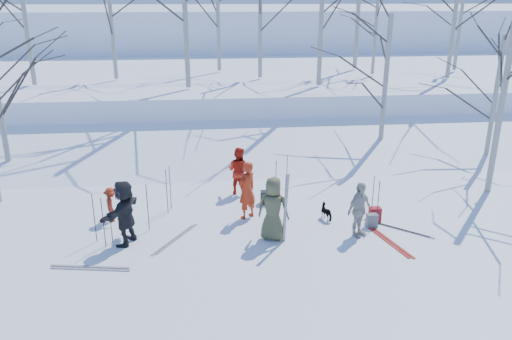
{
  "coord_description": "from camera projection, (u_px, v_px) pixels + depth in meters",
  "views": [
    {
      "loc": [
        -1.4,
        -11.94,
        6.04
      ],
      "look_at": [
        0.0,
        1.5,
        1.3
      ],
      "focal_mm": 35.0,
      "sensor_mm": 36.0,
      "label": 1
    }
  ],
  "objects": [
    {
      "name": "ski_pole_a",
      "position": [
        287.0,
        176.0,
        15.72
      ],
      "size": [
        0.02,
        0.02,
        1.34
      ],
      "primitive_type": "cylinder",
      "color": "black",
      "rests_on": "ground"
    },
    {
      "name": "ski_pole_i",
      "position": [
        110.0,
        218.0,
        12.7
      ],
      "size": [
        0.02,
        0.02,
        1.34
      ],
      "primitive_type": "cylinder",
      "color": "black",
      "rests_on": "ground"
    },
    {
      "name": "dog",
      "position": [
        327.0,
        212.0,
        14.16
      ],
      "size": [
        0.45,
        0.6,
        0.46
      ],
      "primitive_type": "imported",
      "rotation": [
        0.0,
        0.0,
        3.56
      ],
      "color": "black",
      "rests_on": "ground"
    },
    {
      "name": "ski_pole_c",
      "position": [
        103.0,
        223.0,
        12.45
      ],
      "size": [
        0.02,
        0.02,
        1.34
      ],
      "primitive_type": "cylinder",
      "color": "black",
      "rests_on": "ground"
    },
    {
      "name": "ski_pair_c",
      "position": [
        389.0,
        242.0,
        12.92
      ],
      "size": [
        1.12,
        2.0,
        0.02
      ],
      "primitive_type": null,
      "rotation": [
        0.0,
        0.0,
        0.25
      ],
      "color": "#A11E17",
      "rests_on": "ground"
    },
    {
      "name": "skier_olive_center",
      "position": [
        273.0,
        209.0,
        12.82
      ],
      "size": [
        0.97,
        0.81,
        1.7
      ],
      "primitive_type": "imported",
      "rotation": [
        0.0,
        0.0,
        2.77
      ],
      "color": "#47492C",
      "rests_on": "ground"
    },
    {
      "name": "ski_pole_d",
      "position": [
        276.0,
        181.0,
        15.23
      ],
      "size": [
        0.02,
        0.02,
        1.34
      ],
      "primitive_type": "cylinder",
      "color": "black",
      "rests_on": "ground"
    },
    {
      "name": "birch_edge_b",
      "position": [
        503.0,
        99.0,
        15.27
      ],
      "size": [
        4.85,
        4.85,
        6.07
      ],
      "primitive_type": null,
      "color": "silver",
      "rests_on": "ground"
    },
    {
      "name": "ground",
      "position": [
        262.0,
        234.0,
        13.34
      ],
      "size": [
        120.0,
        120.0,
        0.0
      ],
      "primitive_type": "plane",
      "color": "white",
      "rests_on": "ground"
    },
    {
      "name": "ski_pole_b",
      "position": [
        148.0,
        208.0,
        13.35
      ],
      "size": [
        0.02,
        0.02,
        1.34
      ],
      "primitive_type": "cylinder",
      "color": "black",
      "rests_on": "ground"
    },
    {
      "name": "ski_pole_e",
      "position": [
        167.0,
        192.0,
        14.44
      ],
      "size": [
        0.02,
        0.02,
        1.34
      ],
      "primitive_type": "cylinder",
      "color": "black",
      "rests_on": "ground"
    },
    {
      "name": "ski_pair_d",
      "position": [
        90.0,
        268.0,
        11.67
      ],
      "size": [
        0.84,
        1.97,
        0.02
      ],
      "primitive_type": null,
      "rotation": [
        0.0,
        0.0,
        1.4
      ],
      "color": "silver",
      "rests_on": "ground"
    },
    {
      "name": "backpack_red",
      "position": [
        375.0,
        214.0,
        14.03
      ],
      "size": [
        0.32,
        0.22,
        0.42
      ],
      "primitive_type": "cube",
      "color": "maroon",
      "rests_on": "ground"
    },
    {
      "name": "skier_cream_east",
      "position": [
        359.0,
        209.0,
        13.03
      ],
      "size": [
        0.93,
        0.81,
        1.5
      ],
      "primitive_type": "imported",
      "rotation": [
        0.0,
        0.0,
        0.63
      ],
      "color": "beige",
      "rests_on": "ground"
    },
    {
      "name": "birch_plateau_h",
      "position": [
        461.0,
        14.0,
        26.2
      ],
      "size": [
        4.65,
        4.65,
        5.79
      ],
      "primitive_type": null,
      "color": "silver",
      "rests_on": "snow_plateau"
    },
    {
      "name": "birch_plateau_f",
      "position": [
        322.0,
        9.0,
        21.62
      ],
      "size": [
        5.19,
        5.19,
        6.56
      ],
      "primitive_type": null,
      "color": "silver",
      "rests_on": "snow_plateau"
    },
    {
      "name": "snow_plateau",
      "position": [
        228.0,
        87.0,
        28.96
      ],
      "size": [
        70.0,
        18.0,
        2.2
      ],
      "primitive_type": "cube",
      "color": "white",
      "rests_on": "ground"
    },
    {
      "name": "skier_red_seated",
      "position": [
        111.0,
        204.0,
        13.98
      ],
      "size": [
        0.56,
        0.73,
        1.0
      ],
      "primitive_type": "imported",
      "rotation": [
        0.0,
        0.0,
        1.91
      ],
      "color": "#AA290F",
      "rests_on": "ground"
    },
    {
      "name": "birch_edge_e",
      "position": [
        385.0,
        87.0,
        19.01
      ],
      "size": [
        4.4,
        4.4,
        5.44
      ],
      "primitive_type": null,
      "color": "silver",
      "rests_on": "ground"
    },
    {
      "name": "skier_redor_behind",
      "position": [
        239.0,
        171.0,
        15.86
      ],
      "size": [
        0.94,
        0.9,
        1.54
      ],
      "primitive_type": "imported",
      "rotation": [
        0.0,
        0.0,
        2.56
      ],
      "color": "red",
      "rests_on": "ground"
    },
    {
      "name": "birch_plateau_g",
      "position": [
        375.0,
        35.0,
        25.11
      ],
      "size": [
        3.34,
        3.34,
        3.92
      ],
      "primitive_type": null,
      "color": "silver",
      "rests_on": "snow_plateau"
    },
    {
      "name": "birch_plateau_a",
      "position": [
        260.0,
        11.0,
        23.71
      ],
      "size": [
        5.0,
        5.0,
        6.29
      ],
      "primitive_type": null,
      "color": "silver",
      "rests_on": "snow_plateau"
    },
    {
      "name": "birch_plateau_c",
      "position": [
        218.0,
        9.0,
        25.97
      ],
      "size": [
        5.03,
        5.03,
        6.32
      ],
      "primitive_type": null,
      "color": "silver",
      "rests_on": "snow_plateau"
    },
    {
      "name": "ski_pair_a",
      "position": [
        175.0,
        239.0,
        13.06
      ],
      "size": [
        1.88,
        2.08,
        0.02
      ],
      "primitive_type": null,
      "rotation": [
        0.0,
        0.0,
        -0.54
      ],
      "color": "silver",
      "rests_on": "ground"
    },
    {
      "name": "ski_pole_f",
      "position": [
        373.0,
        199.0,
        13.94
      ],
      "size": [
        0.02,
        0.02,
        1.34
      ],
      "primitive_type": "cylinder",
      "color": "black",
      "rests_on": "ground"
    },
    {
      "name": "birch_plateau_d",
      "position": [
        456.0,
        9.0,
        23.41
      ],
      "size": [
        5.14,
        5.14,
        6.49
      ],
      "primitive_type": null,
      "color": "silver",
      "rests_on": "snow_plateau"
    },
    {
      "name": "far_hill",
      "position": [
        217.0,
        39.0,
        48.34
      ],
      "size": [
        90.0,
        30.0,
        6.0
      ],
      "primitive_type": "cube",
      "color": "white",
      "rests_on": "ground"
    },
    {
      "name": "ski_pole_j",
      "position": [
        378.0,
        203.0,
        13.61
      ],
      "size": [
        0.02,
        0.02,
        1.34
      ],
      "primitive_type": "cylinder",
      "color": "black",
      "rests_on": "ground"
    },
    {
      "name": "birch_plateau_j",
      "position": [
        111.0,
        17.0,
        23.39
      ],
      "size": [
        4.61,
        4.61,
        5.73
      ],
      "primitive_type": null,
      "color": "silver",
      "rests_on": "snow_plateau"
    },
    {
      "name": "skier_grey_west",
      "position": [
        125.0,
        212.0,
        12.6
      ],
      "size": [
        1.08,
        1.66,
        1.71
      ],
      "primitive_type": "imported",
      "rotation": [
        0.0,
        0.0,
        4.32
      ],
      "color": "black",
      "rests_on": "ground"
    },
    {
      "name": "ski_pole_h",
      "position": [
        170.0,
        188.0,
        14.73
      ],
      "size": [
        0.02,
        0.02,
        1.34
      ],
      "primitive_type": "cylinder",
      "color": "black",
      "rests_on": "ground"
    },
    {
      "name": "snow_ramp",
      "position": [
        242.0,
        152.0,
        19.86
      ],
      "size": [
        70.0,
        9.49,
        4.12
      ],
      "primitive_type": "cube",
      "rotation": [
        0.3,
        0.0,
        0.0
      ],
      "color": "white",
      "rests_on": "ground"
    },
    {
      "name": "ski_pole_g",
      "position": [
        94.0,
        218.0,
        12.71
      ],
      "size": [
        0.02,
        0.02,
        1.34
      ],
      "primitive_type": "cylinder",
      "color": "black",
      "rests_on": "ground"
    },
    {
      "name": "backpack_grey",
      "position": [
        372.0,
        220.0,
        13.71
      ],
      "size": [
        0.3,
        0.2,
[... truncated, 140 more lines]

